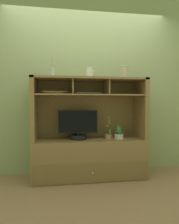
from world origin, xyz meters
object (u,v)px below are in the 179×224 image
object	(u,v)px
magazine_stack_left	(54,93)
accent_vase	(125,72)
ceramic_vase	(90,73)
diffuser_bottle	(52,73)
media_console	(89,147)
potted_fern	(119,134)
magazine_stack_centre	(88,94)
tv_monitor	(78,127)
potted_orchid	(108,135)

from	to	relation	value
magazine_stack_left	accent_vase	size ratio (longest dim) A/B	1.95
accent_vase	ceramic_vase	bearing A→B (deg)	-178.57
diffuser_bottle	media_console	bearing A→B (deg)	2.17
potted_fern	magazine_stack_centre	distance (m)	0.74
magazine_stack_centre	accent_vase	bearing A→B (deg)	-4.74
tv_monitor	accent_vase	world-z (taller)	accent_vase
magazine_stack_centre	potted_orchid	bearing A→B (deg)	-6.57
potted_fern	ceramic_vase	distance (m)	0.98
potted_fern	magazine_stack_left	world-z (taller)	magazine_stack_left
potted_fern	accent_vase	world-z (taller)	accent_vase
potted_fern	magazine_stack_left	distance (m)	1.11
tv_monitor	media_console	bearing A→B (deg)	-0.55
potted_orchid	diffuser_bottle	bearing A→B (deg)	-178.37
diffuser_bottle	magazine_stack_centre	bearing A→B (deg)	6.60
potted_fern	magazine_stack_left	bearing A→B (deg)	175.61
tv_monitor	magazine_stack_left	size ratio (longest dim) A/B	1.55
ceramic_vase	tv_monitor	bearing A→B (deg)	172.61
accent_vase	diffuser_bottle	bearing A→B (deg)	-179.29
tv_monitor	ceramic_vase	world-z (taller)	ceramic_vase
tv_monitor	accent_vase	xyz separation A→B (m)	(0.69, -0.01, 0.80)
media_console	accent_vase	size ratio (longest dim) A/B	8.65
potted_fern	accent_vase	distance (m)	0.90
magazine_stack_left	ceramic_vase	size ratio (longest dim) A/B	2.52
media_console	magazine_stack_centre	distance (m)	0.77
magazine_stack_left	magazine_stack_centre	size ratio (longest dim) A/B	0.90
tv_monitor	magazine_stack_centre	size ratio (longest dim) A/B	1.40
tv_monitor	accent_vase	bearing A→B (deg)	-0.70
potted_orchid	magazine_stack_left	bearing A→B (deg)	177.07
potted_fern	potted_orchid	bearing A→B (deg)	168.06
tv_monitor	diffuser_bottle	distance (m)	0.85
magazine_stack_centre	ceramic_vase	world-z (taller)	ceramic_vase
magazine_stack_left	ceramic_vase	world-z (taller)	ceramic_vase
media_console	diffuser_bottle	world-z (taller)	diffuser_bottle
potted_orchid	diffuser_bottle	xyz separation A→B (m)	(-0.81, -0.02, 0.89)
magazine_stack_left	potted_fern	bearing A→B (deg)	-4.39
potted_orchid	potted_fern	distance (m)	0.15
potted_fern	ceramic_vase	world-z (taller)	ceramic_vase
potted_fern	magazine_stack_centre	xyz separation A→B (m)	(-0.45, 0.07, 0.59)
media_console	accent_vase	distance (m)	1.20
media_console	diffuser_bottle	size ratio (longest dim) A/B	5.89
media_console	accent_vase	world-z (taller)	accent_vase
media_console	potted_orchid	size ratio (longest dim) A/B	5.05
potted_orchid	magazine_stack_left	size ratio (longest dim) A/B	0.88
potted_orchid	accent_vase	size ratio (longest dim) A/B	1.71
tv_monitor	ceramic_vase	bearing A→B (deg)	-7.39
accent_vase	potted_fern	bearing A→B (deg)	-166.85
media_console	potted_fern	size ratio (longest dim) A/B	7.94
diffuser_bottle	accent_vase	world-z (taller)	diffuser_bottle
magazine_stack_left	diffuser_bottle	world-z (taller)	diffuser_bottle
tv_monitor	diffuser_bottle	xyz separation A→B (m)	(-0.36, -0.02, 0.77)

